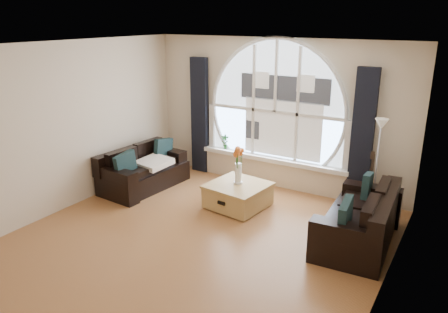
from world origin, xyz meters
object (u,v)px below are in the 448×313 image
sofa_right (359,216)px  vase_flowers (238,161)px  coffee_chest (238,194)px  sofa_left (144,167)px  guitar (371,181)px  floor_lamp (376,169)px  potted_plant (225,142)px

sofa_right → vase_flowers: bearing=170.7°
coffee_chest → vase_flowers: vase_flowers is taller
coffee_chest → sofa_left: bearing=-169.1°
sofa_left → guitar: size_ratio=1.55×
floor_lamp → potted_plant: floor_lamp is taller
sofa_left → vase_flowers: 1.95m
coffee_chest → potted_plant: 1.61m
vase_flowers → potted_plant: bearing=129.2°
guitar → potted_plant: 2.91m
sofa_right → floor_lamp: size_ratio=1.08×
sofa_right → potted_plant: size_ratio=6.03×
sofa_right → coffee_chest: (-2.03, 0.17, -0.18)m
coffee_chest → floor_lamp: (2.01, 0.76, 0.58)m
sofa_left → sofa_right: 3.95m
coffee_chest → guitar: 2.16m
guitar → potted_plant: (-2.89, 0.27, 0.16)m
guitar → vase_flowers: bearing=-162.5°
potted_plant → vase_flowers: bearing=-50.8°
sofa_right → potted_plant: potted_plant is taller
sofa_right → guitar: bearing=91.9°
vase_flowers → potted_plant: 1.50m
vase_flowers → potted_plant: vase_flowers is taller
vase_flowers → potted_plant: size_ratio=2.44×
guitar → sofa_right: bearing=-91.7°
sofa_left → vase_flowers: size_ratio=2.35×
coffee_chest → potted_plant: potted_plant is taller
vase_flowers → coffee_chest: bearing=-59.0°
sofa_right → sofa_left: bearing=175.8°
sofa_right → floor_lamp: floor_lamp is taller
vase_flowers → guitar: 2.15m
sofa_right → potted_plant: bearing=151.9°
vase_flowers → guitar: vase_flowers is taller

